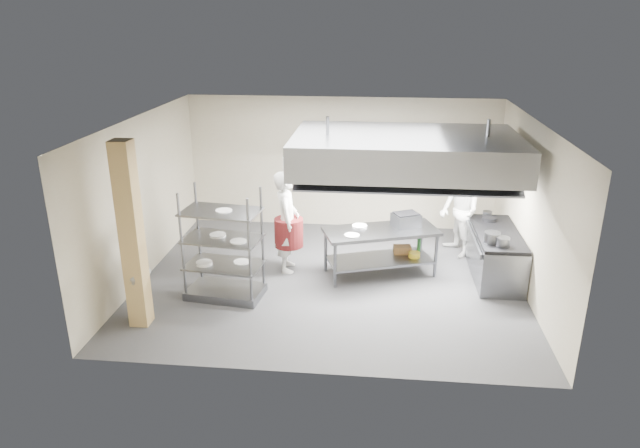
# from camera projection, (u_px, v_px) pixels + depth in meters

# --- Properties ---
(floor) EXTENTS (7.00, 7.00, 0.00)m
(floor) POSITION_uv_depth(u_px,v_px,m) (330.00, 280.00, 10.74)
(floor) COLOR #353537
(floor) RESTS_ON ground
(ceiling) EXTENTS (7.00, 7.00, 0.00)m
(ceiling) POSITION_uv_depth(u_px,v_px,m) (331.00, 121.00, 9.70)
(ceiling) COLOR silver
(ceiling) RESTS_ON wall_back
(wall_back) EXTENTS (7.00, 0.00, 7.00)m
(wall_back) POSITION_uv_depth(u_px,v_px,m) (342.00, 163.00, 13.02)
(wall_back) COLOR #B3A88E
(wall_back) RESTS_ON ground
(wall_left) EXTENTS (0.00, 6.00, 6.00)m
(wall_left) POSITION_uv_depth(u_px,v_px,m) (143.00, 198.00, 10.55)
(wall_left) COLOR #B3A88E
(wall_left) RESTS_ON ground
(wall_right) EXTENTS (0.00, 6.00, 6.00)m
(wall_right) POSITION_uv_depth(u_px,v_px,m) (532.00, 211.00, 9.88)
(wall_right) COLOR #B3A88E
(wall_right) RESTS_ON ground
(column) EXTENTS (0.30, 0.30, 3.00)m
(column) POSITION_uv_depth(u_px,v_px,m) (132.00, 237.00, 8.72)
(column) COLOR tan
(column) RESTS_ON floor
(exhaust_hood) EXTENTS (4.00, 2.50, 0.60)m
(exhaust_hood) POSITION_uv_depth(u_px,v_px,m) (406.00, 152.00, 10.16)
(exhaust_hood) COLOR slate
(exhaust_hood) RESTS_ON ceiling
(hood_strip_a) EXTENTS (1.60, 0.12, 0.04)m
(hood_strip_a) POSITION_uv_depth(u_px,v_px,m) (355.00, 168.00, 10.35)
(hood_strip_a) COLOR white
(hood_strip_a) RESTS_ON exhaust_hood
(hood_strip_b) EXTENTS (1.60, 0.12, 0.04)m
(hood_strip_b) POSITION_uv_depth(u_px,v_px,m) (455.00, 170.00, 10.18)
(hood_strip_b) COLOR white
(hood_strip_b) RESTS_ON exhaust_hood
(wall_shelf) EXTENTS (1.50, 0.28, 0.04)m
(wall_shelf) POSITION_uv_depth(u_px,v_px,m) (422.00, 167.00, 12.70)
(wall_shelf) COLOR slate
(wall_shelf) RESTS_ON wall_back
(island) EXTENTS (2.29, 1.52, 0.91)m
(island) POSITION_uv_depth(u_px,v_px,m) (380.00, 252.00, 10.83)
(island) COLOR gray
(island) RESTS_ON floor
(island_worktop) EXTENTS (2.29, 1.52, 0.06)m
(island_worktop) POSITION_uv_depth(u_px,v_px,m) (381.00, 231.00, 10.68)
(island_worktop) COLOR slate
(island_worktop) RESTS_ON island
(island_undershelf) EXTENTS (2.10, 1.38, 0.04)m
(island_undershelf) POSITION_uv_depth(u_px,v_px,m) (380.00, 259.00, 10.88)
(island_undershelf) COLOR slate
(island_undershelf) RESTS_ON island
(pass_rack) EXTENTS (1.39, 0.92, 1.96)m
(pass_rack) POSITION_uv_depth(u_px,v_px,m) (223.00, 244.00, 9.80)
(pass_rack) COLOR gray
(pass_rack) RESTS_ON floor
(cooking_range) EXTENTS (0.80, 2.00, 0.84)m
(cooking_range) POSITION_uv_depth(u_px,v_px,m) (495.00, 255.00, 10.76)
(cooking_range) COLOR slate
(cooking_range) RESTS_ON floor
(range_top) EXTENTS (0.78, 1.96, 0.06)m
(range_top) POSITION_uv_depth(u_px,v_px,m) (497.00, 233.00, 10.61)
(range_top) COLOR black
(range_top) RESTS_ON cooking_range
(chef_head) EXTENTS (0.56, 0.78, 1.98)m
(chef_head) POSITION_uv_depth(u_px,v_px,m) (287.00, 222.00, 10.85)
(chef_head) COLOR silver
(chef_head) RESTS_ON floor
(chef_line) EXTENTS (0.98, 1.10, 1.87)m
(chef_line) POSITION_uv_depth(u_px,v_px,m) (459.00, 211.00, 11.57)
(chef_line) COLOR white
(chef_line) RESTS_ON floor
(chef_plating) EXTENTS (0.61, 1.03, 1.65)m
(chef_plating) POSITION_uv_depth(u_px,v_px,m) (138.00, 268.00, 9.25)
(chef_plating) COLOR silver
(chef_plating) RESTS_ON floor
(griddle) EXTENTS (0.60, 0.55, 0.24)m
(griddle) POSITION_uv_depth(u_px,v_px,m) (406.00, 220.00, 10.82)
(griddle) COLOR slate
(griddle) RESTS_ON island_worktop
(wicker_basket) EXTENTS (0.36, 0.26, 0.15)m
(wicker_basket) POSITION_uv_depth(u_px,v_px,m) (402.00, 250.00, 11.09)
(wicker_basket) COLOR #98633C
(wicker_basket) RESTS_ON island_undershelf
(stockpot) EXTENTS (0.28, 0.28, 0.19)m
(stockpot) POSITION_uv_depth(u_px,v_px,m) (492.00, 238.00, 10.05)
(stockpot) COLOR gray
(stockpot) RESTS_ON range_top
(plate_stack) EXTENTS (0.28, 0.28, 0.05)m
(plate_stack) POSITION_uv_depth(u_px,v_px,m) (224.00, 263.00, 9.92)
(plate_stack) COLOR white
(plate_stack) RESTS_ON pass_rack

